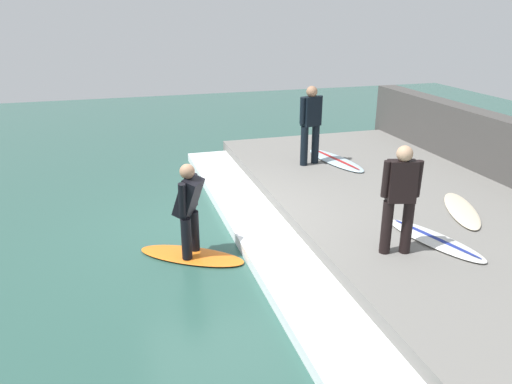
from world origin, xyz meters
TOP-DOWN VIEW (x-y plane):
  - ground_plane at (0.00, 0.00)m, footprint 28.00×28.00m
  - concrete_ledge at (3.38, 0.00)m, footprint 4.40×9.21m
  - wave_foam_crest at (0.71, 0.00)m, footprint 0.94×8.75m
  - surfboard_riding at (-0.52, -0.64)m, footprint 1.70×1.37m
  - surfer_riding at (-0.52, -0.64)m, footprint 0.53×0.54m
  - surfer_waiting_near at (2.11, -1.96)m, footprint 0.51×0.33m
  - surfboard_waiting_near at (2.85, -1.84)m, footprint 0.91×1.73m
  - surfer_waiting_far at (2.53, 2.20)m, footprint 0.54×0.34m
  - surfboard_waiting_far at (3.15, 2.21)m, footprint 0.85×1.97m
  - surfboard_spare at (3.95, -1.00)m, footprint 1.09×1.66m

SIDE VIEW (x-z plane):
  - ground_plane at x=0.00m, z-range 0.00..0.00m
  - surfboard_riding at x=-0.52m, z-range 0.00..0.06m
  - wave_foam_crest at x=0.71m, z-range 0.00..0.18m
  - concrete_ledge at x=3.38m, z-range 0.00..0.37m
  - surfboard_spare at x=3.95m, z-range 0.37..0.43m
  - surfboard_waiting_far at x=3.15m, z-range 0.36..0.43m
  - surfboard_waiting_near at x=2.85m, z-range 0.36..0.43m
  - surfer_riding at x=-0.52m, z-range 0.14..1.56m
  - surfer_waiting_near at x=2.11m, z-range 0.46..1.99m
  - surfer_waiting_far at x=2.53m, z-range 0.47..2.14m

